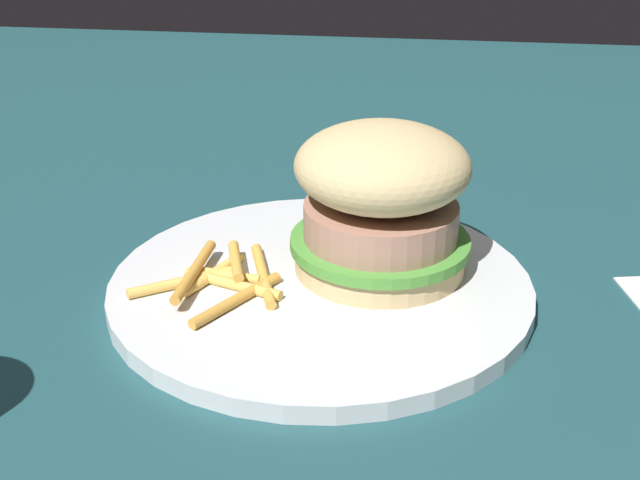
{
  "coord_description": "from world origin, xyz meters",
  "views": [
    {
      "loc": [
        0.49,
        0.09,
        0.28
      ],
      "look_at": [
        0.0,
        0.02,
        0.04
      ],
      "focal_mm": 48.19,
      "sensor_mm": 36.0,
      "label": 1
    }
  ],
  "objects": [
    {
      "name": "ground_plane",
      "position": [
        0.0,
        0.0,
        0.0
      ],
      "size": [
        1.6,
        1.6,
        0.0
      ],
      "primitive_type": "plane",
      "color": "#1E474C"
    },
    {
      "name": "plate",
      "position": [
        0.0,
        0.02,
        0.01
      ],
      "size": [
        0.28,
        0.28,
        0.01
      ],
      "primitive_type": "cylinder",
      "color": "silver",
      "rests_on": "ground_plane"
    },
    {
      "name": "sandwich",
      "position": [
        -0.02,
        0.06,
        0.06
      ],
      "size": [
        0.12,
        0.12,
        0.1
      ],
      "color": "tan",
      "rests_on": "plate"
    },
    {
      "name": "fries_pile",
      "position": [
        0.02,
        -0.04,
        0.02
      ],
      "size": [
        0.11,
        0.1,
        0.01
      ],
      "color": "#E5B251",
      "rests_on": "plate"
    }
  ]
}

